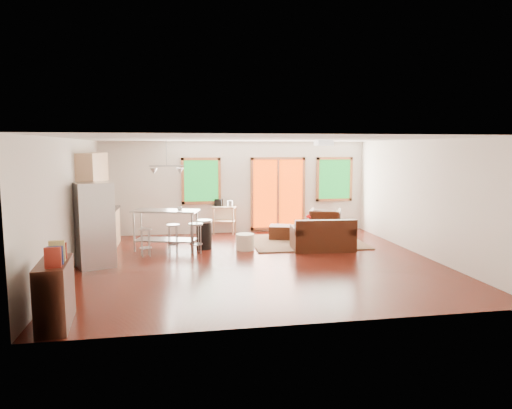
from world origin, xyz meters
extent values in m
cube|color=#350E08|center=(0.00, 0.00, -0.01)|extent=(7.50, 7.00, 0.02)
cube|color=silver|center=(0.00, 0.00, 2.61)|extent=(7.50, 7.00, 0.02)
cube|color=beige|center=(0.00, 3.51, 1.30)|extent=(7.50, 0.02, 2.60)
cube|color=beige|center=(-3.76, 0.00, 1.30)|extent=(0.02, 7.00, 2.60)
cube|color=beige|center=(3.76, 0.00, 1.30)|extent=(0.02, 7.00, 2.60)
cube|color=beige|center=(0.00, -3.51, 1.30)|extent=(7.50, 0.02, 2.60)
cube|color=#0F571A|center=(-1.00, 3.46, 1.50)|extent=(0.94, 0.02, 1.14)
cube|color=#98542F|center=(-1.00, 3.46, 2.11)|extent=(1.10, 0.05, 0.08)
cube|color=#98542F|center=(-1.00, 3.46, 0.89)|extent=(1.10, 0.05, 0.08)
cube|color=#98542F|center=(-1.51, 3.46, 1.50)|extent=(0.08, 0.05, 1.30)
cube|color=#98542F|center=(-0.49, 3.46, 1.50)|extent=(0.08, 0.05, 1.30)
cube|color=#B52E03|center=(1.20, 3.46, 1.10)|extent=(1.44, 0.02, 1.94)
cube|color=#98542F|center=(1.20, 3.46, 2.11)|extent=(1.60, 0.05, 0.08)
cube|color=#98542F|center=(1.20, 3.46, 0.09)|extent=(1.60, 0.05, 0.08)
cube|color=#98542F|center=(0.44, 3.46, 1.10)|extent=(0.08, 0.05, 2.10)
cube|color=#98542F|center=(1.96, 3.46, 1.10)|extent=(0.08, 0.05, 2.10)
cube|color=#98542F|center=(1.20, 3.46, 1.10)|extent=(0.08, 0.05, 1.94)
cube|color=#0F571A|center=(2.90, 3.46, 1.50)|extent=(0.94, 0.02, 1.14)
cube|color=#98542F|center=(2.90, 3.46, 2.11)|extent=(1.10, 0.05, 0.08)
cube|color=#98542F|center=(2.90, 3.46, 0.89)|extent=(1.10, 0.05, 0.08)
cube|color=#98542F|center=(2.39, 3.46, 1.50)|extent=(0.08, 0.05, 1.30)
cube|color=#98542F|center=(3.41, 3.46, 1.50)|extent=(0.08, 0.05, 1.30)
cube|color=#4C603C|center=(1.59, 1.80, 0.01)|extent=(2.88, 2.25, 0.03)
cube|color=black|center=(1.71, 0.91, 0.20)|extent=(1.50, 0.93, 0.40)
cube|color=black|center=(1.69, 0.60, 0.59)|extent=(1.45, 0.31, 0.36)
cube|color=black|center=(1.09, 0.96, 0.48)|extent=(0.26, 0.83, 0.15)
cube|color=black|center=(2.34, 0.86, 0.48)|extent=(0.26, 0.83, 0.15)
cube|color=black|center=(1.40, 0.98, 0.46)|extent=(0.64, 0.57, 0.12)
cube|color=black|center=(2.03, 0.93, 0.46)|extent=(0.64, 0.57, 0.12)
cube|color=#35180F|center=(1.74, 1.80, 0.39)|extent=(1.13, 0.81, 0.04)
cube|color=#35180F|center=(1.27, 1.67, 0.18)|extent=(0.07, 0.07, 0.37)
cube|color=#35180F|center=(2.11, 1.49, 0.18)|extent=(0.07, 0.07, 0.37)
cube|color=#35180F|center=(1.36, 2.11, 0.18)|extent=(0.07, 0.07, 0.37)
cube|color=#35180F|center=(2.20, 1.93, 0.18)|extent=(0.07, 0.07, 0.37)
imported|color=black|center=(2.36, 2.62, 0.42)|extent=(1.04, 1.01, 0.83)
cube|color=black|center=(1.01, 2.33, 0.18)|extent=(0.69, 0.69, 0.37)
cylinder|color=#EAE8C8|center=(-0.10, 1.22, 0.19)|extent=(0.50, 0.50, 0.38)
imported|color=silver|center=(1.67, 1.94, 0.49)|extent=(0.21, 0.22, 0.18)
sphere|color=red|center=(1.71, 1.95, 0.63)|extent=(0.08, 0.08, 0.07)
sphere|color=red|center=(1.64, 1.92, 0.65)|extent=(0.08, 0.08, 0.07)
sphere|color=red|center=(1.68, 1.97, 0.67)|extent=(0.08, 0.08, 0.07)
imported|color=maroon|center=(1.97, 1.79, 0.55)|extent=(0.23, 0.05, 0.31)
cube|color=tan|center=(-3.45, 1.70, 0.45)|extent=(0.60, 2.20, 0.90)
cube|color=black|center=(-3.45, 1.70, 0.92)|extent=(0.64, 2.24, 0.04)
cube|color=tan|center=(-3.57, 1.70, 1.95)|extent=(0.36, 2.20, 0.70)
cylinder|color=#B7BABC|center=(-3.45, 1.20, 1.03)|extent=(0.12, 0.12, 0.18)
cube|color=black|center=(-3.45, 2.10, 1.04)|extent=(0.22, 0.18, 0.20)
cube|color=#B7BABC|center=(-3.35, 0.24, 0.86)|extent=(0.89, 0.88, 1.73)
cube|color=gray|center=(-3.04, 0.36, 0.86)|extent=(0.25, 0.59, 1.69)
cylinder|color=gray|center=(-2.94, 0.18, 1.01)|extent=(0.03, 0.03, 1.15)
cylinder|color=gray|center=(-3.10, 0.57, 1.01)|extent=(0.03, 0.03, 1.15)
cube|color=#B7BABC|center=(-1.95, 1.49, 0.95)|extent=(1.63, 1.01, 0.04)
cube|color=gray|center=(-1.95, 1.49, 0.25)|extent=(1.51, 0.91, 0.03)
cylinder|color=gray|center=(-2.68, 1.46, 0.46)|extent=(0.05, 0.05, 0.93)
cylinder|color=gray|center=(-1.36, 1.07, 0.46)|extent=(0.05, 0.05, 0.93)
cylinder|color=gray|center=(-2.55, 1.91, 0.46)|extent=(0.05, 0.05, 0.93)
cylinder|color=gray|center=(-1.23, 1.52, 0.46)|extent=(0.05, 0.05, 0.93)
imported|color=silver|center=(-1.62, 1.48, 1.01)|extent=(0.13, 0.11, 0.12)
cylinder|color=#B7BABC|center=(-2.40, 0.95, 0.62)|extent=(0.36, 0.36, 0.04)
cylinder|color=gray|center=(-2.33, 1.04, 0.30)|extent=(0.03, 0.03, 0.60)
cylinder|color=gray|center=(-2.49, 1.01, 0.30)|extent=(0.03, 0.03, 0.60)
cylinder|color=gray|center=(-2.46, 0.85, 0.30)|extent=(0.03, 0.03, 0.60)
cylinder|color=gray|center=(-2.30, 0.89, 0.30)|extent=(0.03, 0.03, 0.60)
cylinder|color=gray|center=(-2.40, 0.95, 0.19)|extent=(0.33, 0.33, 0.01)
cylinder|color=#B7BABC|center=(-1.79, 1.21, 0.65)|extent=(0.36, 0.36, 0.04)
cylinder|color=gray|center=(-1.69, 1.28, 0.31)|extent=(0.03, 0.03, 0.63)
cylinder|color=gray|center=(-1.86, 1.31, 0.31)|extent=(0.03, 0.03, 0.63)
cylinder|color=gray|center=(-1.89, 1.14, 0.31)|extent=(0.03, 0.03, 0.63)
cylinder|color=gray|center=(-1.72, 1.11, 0.31)|extent=(0.03, 0.03, 0.63)
cylinder|color=gray|center=(-1.79, 1.21, 0.20)|extent=(0.33, 0.33, 0.01)
cylinder|color=#B7BABC|center=(-1.27, 1.07, 0.68)|extent=(0.40, 0.40, 0.04)
cylinder|color=gray|center=(-1.21, 1.18, 0.33)|extent=(0.03, 0.03, 0.66)
cylinder|color=gray|center=(-1.38, 1.14, 0.33)|extent=(0.03, 0.03, 0.66)
cylinder|color=gray|center=(-1.34, 0.96, 0.33)|extent=(0.03, 0.03, 0.66)
cylinder|color=gray|center=(-1.16, 1.01, 0.33)|extent=(0.03, 0.03, 0.66)
cylinder|color=gray|center=(-1.27, 1.07, 0.21)|extent=(0.36, 0.36, 0.01)
cylinder|color=black|center=(-1.05, 1.51, 0.33)|extent=(0.47, 0.47, 0.65)
cylinder|color=#B7BABC|center=(-1.05, 1.51, 0.68)|extent=(0.49, 0.49, 0.05)
cube|color=tan|center=(-0.37, 3.35, 0.76)|extent=(0.75, 0.61, 0.04)
cube|color=tan|center=(-0.37, 3.35, 0.37)|extent=(0.70, 0.57, 0.03)
cube|color=tan|center=(-0.68, 3.29, 0.39)|extent=(0.05, 0.05, 0.77)
cube|color=tan|center=(-0.16, 3.10, 0.39)|extent=(0.05, 0.05, 0.77)
cube|color=tan|center=(-0.57, 3.60, 0.39)|extent=(0.05, 0.05, 0.77)
cube|color=tan|center=(-0.05, 3.41, 0.39)|extent=(0.05, 0.05, 0.77)
cube|color=black|center=(-0.52, 3.41, 0.88)|extent=(0.25, 0.24, 0.20)
cylinder|color=#B7BABC|center=(-0.21, 3.29, 0.87)|extent=(0.19, 0.19, 0.17)
cube|color=#35180F|center=(-3.35, -2.95, 0.45)|extent=(0.48, 1.03, 0.89)
cube|color=maroon|center=(-3.27, -3.28, 1.02)|extent=(0.20, 0.07, 0.27)
cube|color=navy|center=(-3.28, -3.11, 1.01)|extent=(0.20, 0.07, 0.24)
cube|color=tan|center=(-3.29, -2.94, 1.04)|extent=(0.20, 0.07, 0.29)
cube|color=maroon|center=(-3.31, -2.78, 1.00)|extent=(0.20, 0.07, 0.22)
cube|color=white|center=(1.60, 0.60, 2.53)|extent=(0.35, 0.35, 0.12)
cylinder|color=gray|center=(-1.90, 1.50, 2.30)|extent=(0.02, 0.02, 0.60)
cube|color=gray|center=(-1.90, 1.50, 2.00)|extent=(0.80, 0.04, 0.03)
cone|color=#B7BABC|center=(-2.20, 1.50, 1.88)|extent=(0.18, 0.18, 0.14)
cone|color=#B7BABC|center=(-1.60, 1.50, 1.88)|extent=(0.18, 0.18, 0.14)
camera|label=1|loc=(-1.69, -9.33, 2.42)|focal=32.00mm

